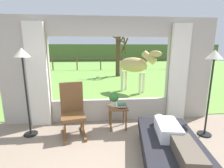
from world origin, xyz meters
name	(u,v)px	position (x,y,z in m)	size (l,w,h in m)	color
back_wall_with_window	(110,72)	(0.00, 2.26, 1.25)	(5.20, 0.12, 2.55)	#ADA599
curtain_panel_left	(38,76)	(-1.69, 2.12, 1.20)	(0.44, 0.10, 2.40)	silver
curtain_panel_right	(178,74)	(1.69, 2.12, 1.20)	(0.44, 0.10, 2.40)	silver
outdoor_pasture_lawn	(101,69)	(0.00, 13.16, 0.01)	(36.00, 21.68, 0.02)	olive
distant_hill_ridge	(99,53)	(0.00, 23.00, 1.20)	(36.00, 2.00, 2.40)	#4D6033
recliner_sofa	(170,151)	(0.81, 0.48, 0.22)	(1.18, 1.83, 0.42)	black
reclining_person	(173,136)	(0.81, 0.43, 0.52)	(0.44, 1.43, 0.22)	silver
rocking_chair	(73,110)	(-0.86, 1.62, 0.55)	(0.59, 0.76, 1.12)	brown
side_table	(118,111)	(0.13, 1.78, 0.43)	(0.44, 0.44, 0.52)	brown
potted_plant	(114,98)	(0.05, 1.84, 0.70)	(0.22, 0.22, 0.32)	silver
book_stack	(122,105)	(0.22, 1.72, 0.57)	(0.20, 0.15, 0.10)	black
floor_lamp_left	(23,66)	(-1.78, 1.64, 1.48)	(0.32, 0.32, 1.84)	black
floor_lamp_right	(213,68)	(1.95, 1.28, 1.45)	(0.32, 0.32, 1.80)	black
horse	(135,65)	(1.22, 4.81, 1.16)	(1.59, 1.45, 1.73)	tan
pasture_tree	(119,54)	(1.11, 8.97, 1.47)	(1.46, 1.42, 3.36)	#4C3823
pasture_fence_line	(101,61)	(0.00, 12.38, 0.74)	(16.10, 0.10, 1.10)	brown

